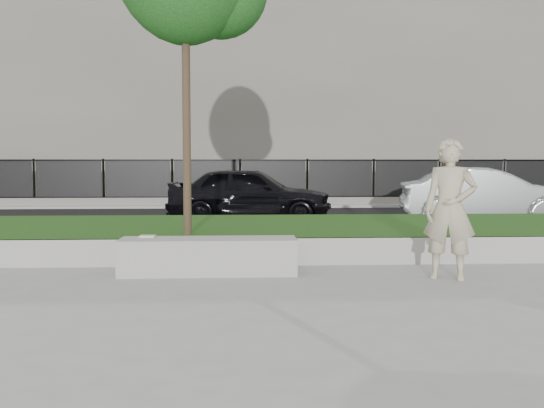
{
  "coord_description": "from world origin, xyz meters",
  "views": [
    {
      "loc": [
        -0.57,
        -7.76,
        1.52
      ],
      "look_at": [
        -0.11,
        1.2,
        0.89
      ],
      "focal_mm": 40.0,
      "sensor_mm": 36.0,
      "label": 1
    }
  ],
  "objects": [
    {
      "name": "car_dark",
      "position": [
        -0.35,
        7.23,
        0.72
      ],
      "size": [
        4.21,
        2.18,
        1.37
      ],
      "primitive_type": "imported",
      "rotation": [
        0.0,
        0.0,
        1.42
      ],
      "color": "black",
      "rests_on": "street"
    },
    {
      "name": "book",
      "position": [
        -1.86,
        0.58,
        0.5
      ],
      "size": [
        0.21,
        0.16,
        0.02
      ],
      "primitive_type": "cube",
      "rotation": [
        0.0,
        0.0,
        -0.04
      ],
      "color": "beige",
      "rests_on": "stone_bench"
    },
    {
      "name": "car_silver",
      "position": [
        5.38,
        6.63,
        0.71
      ],
      "size": [
        4.25,
        2.1,
        1.34
      ],
      "primitive_type": "imported",
      "rotation": [
        0.0,
        0.0,
        1.4
      ],
      "color": "gray",
      "rests_on": "street"
    },
    {
      "name": "building_facade",
      "position": [
        0.0,
        20.0,
        5.0
      ],
      "size": [
        34.0,
        10.0,
        10.0
      ],
      "primitive_type": "cube",
      "color": "#666259",
      "rests_on": "ground"
    },
    {
      "name": "man",
      "position": [
        2.12,
        -0.11,
        0.91
      ],
      "size": [
        0.78,
        0.66,
        1.82
      ],
      "primitive_type": "imported",
      "rotation": [
        0.0,
        0.0,
        -0.41
      ],
      "color": "#B5AC8B",
      "rests_on": "ground"
    },
    {
      "name": "far_pavement",
      "position": [
        0.0,
        13.0,
        0.06
      ],
      "size": [
        34.0,
        3.0,
        0.12
      ],
      "primitive_type": "cube",
      "color": "gray",
      "rests_on": "ground"
    },
    {
      "name": "street",
      "position": [
        0.0,
        8.5,
        0.02
      ],
      "size": [
        34.0,
        7.0,
        0.04
      ],
      "primitive_type": "cube",
      "color": "black",
      "rests_on": "ground"
    },
    {
      "name": "iron_fence",
      "position": [
        0.0,
        12.0,
        0.54
      ],
      "size": [
        32.0,
        0.3,
        1.5
      ],
      "color": "slate",
      "rests_on": "far_pavement"
    },
    {
      "name": "grass_bank",
      "position": [
        0.0,
        3.0,
        0.2
      ],
      "size": [
        34.0,
        4.0,
        0.4
      ],
      "primitive_type": "cube",
      "color": "#17360D",
      "rests_on": "ground"
    },
    {
      "name": "ground",
      "position": [
        0.0,
        0.0,
        0.0
      ],
      "size": [
        90.0,
        90.0,
        0.0
      ],
      "primitive_type": "plane",
      "color": "gray",
      "rests_on": "ground"
    },
    {
      "name": "stone_bench",
      "position": [
        -1.02,
        0.4,
        0.24
      ],
      "size": [
        2.38,
        0.59,
        0.49
      ],
      "primitive_type": "cube",
      "color": "#9A9890",
      "rests_on": "ground"
    },
    {
      "name": "grass_kerb",
      "position": [
        0.0,
        1.04,
        0.2
      ],
      "size": [
        34.0,
        0.08,
        0.4
      ],
      "primitive_type": "cube",
      "color": "#9A9890",
      "rests_on": "ground"
    }
  ]
}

